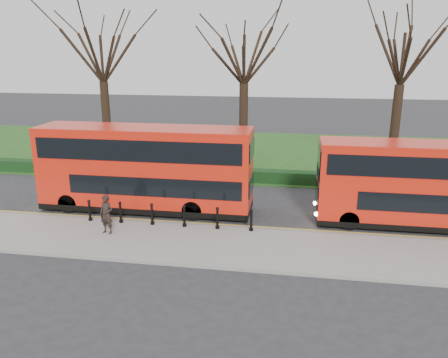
% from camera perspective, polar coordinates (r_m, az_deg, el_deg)
% --- Properties ---
extents(ground, '(120.00, 120.00, 0.00)m').
position_cam_1_polar(ground, '(22.07, -5.82, -5.09)').
color(ground, '#28282B').
rests_on(ground, ground).
extents(pavement, '(60.00, 4.00, 0.15)m').
position_cam_1_polar(pavement, '(19.39, -8.11, -8.08)').
color(pavement, gray).
rests_on(pavement, ground).
extents(kerb, '(60.00, 0.25, 0.16)m').
position_cam_1_polar(kerb, '(21.15, -6.52, -5.88)').
color(kerb, slate).
rests_on(kerb, ground).
extents(grass_verge, '(60.00, 18.00, 0.06)m').
position_cam_1_polar(grass_verge, '(36.13, 0.26, 3.59)').
color(grass_verge, '#1E4818').
rests_on(grass_verge, ground).
extents(hedge, '(60.00, 0.90, 0.80)m').
position_cam_1_polar(hedge, '(28.22, -2.33, 0.66)').
color(hedge, black).
rests_on(hedge, ground).
extents(yellow_line_outer, '(60.00, 0.10, 0.01)m').
position_cam_1_polar(yellow_line_outer, '(21.44, -6.30, -5.75)').
color(yellow_line_outer, yellow).
rests_on(yellow_line_outer, ground).
extents(yellow_line_inner, '(60.00, 0.10, 0.01)m').
position_cam_1_polar(yellow_line_inner, '(21.62, -6.16, -5.56)').
color(yellow_line_inner, yellow).
rests_on(yellow_line_inner, ground).
extents(tree_left, '(6.92, 6.92, 10.81)m').
position_cam_1_polar(tree_left, '(32.70, -15.71, 15.49)').
color(tree_left, black).
rests_on(tree_left, ground).
extents(tree_mid, '(6.90, 6.90, 10.78)m').
position_cam_1_polar(tree_mid, '(30.00, 2.66, 15.98)').
color(tree_mid, black).
rests_on(tree_mid, ground).
extents(tree_right, '(6.95, 6.95, 10.87)m').
position_cam_1_polar(tree_right, '(30.51, 22.35, 14.94)').
color(tree_right, black).
rests_on(tree_right, ground).
extents(bollard_row, '(7.98, 0.15, 1.00)m').
position_cam_1_polar(bollard_row, '(20.67, -7.31, -4.73)').
color(bollard_row, black).
rests_on(bollard_row, pavement).
extents(bus_lead, '(10.99, 2.52, 4.37)m').
position_cam_1_polar(bus_lead, '(22.82, -10.25, 1.28)').
color(bus_lead, red).
rests_on(bus_lead, ground).
extents(bus_rear, '(10.09, 2.32, 4.01)m').
position_cam_1_polar(bus_rear, '(22.42, 25.09, -0.80)').
color(bus_rear, red).
rests_on(bus_rear, ground).
extents(pedestrian, '(0.73, 0.57, 1.80)m').
position_cam_1_polar(pedestrian, '(20.22, -15.10, -4.47)').
color(pedestrian, black).
rests_on(pedestrian, pavement).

